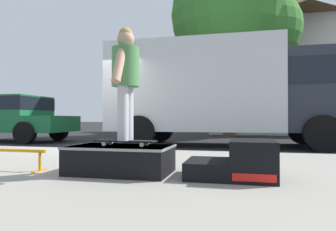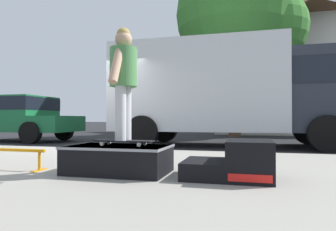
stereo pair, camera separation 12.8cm
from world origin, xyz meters
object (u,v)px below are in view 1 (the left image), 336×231
Objects in this scene: box_truck at (227,89)px; pickup_truck_green at (0,116)px; skateboard at (126,141)px; skate_box at (121,158)px; kicker_ramp at (238,162)px; skater_kid at (126,74)px; street_tree_main at (236,19)px.

box_truck is 1.21× the size of pickup_truck_green.
pickup_truck_green is at bearing 140.96° from skateboard.
kicker_ramp reaches higher than skate_box.
box_truck is at bearing 79.28° from skater_kid.
skater_kid is 11.22m from street_tree_main.
street_tree_main is at bearing 90.42° from kicker_ramp.
kicker_ramp is 1.27× the size of skateboard.
kicker_ramp is 1.39m from skateboard.
kicker_ramp is 5.78m from box_truck.
kicker_ramp is 11.56m from street_tree_main.
street_tree_main is (1.30, 10.41, 3.96)m from skater_kid.
box_truck is 0.85× the size of street_tree_main.
pickup_truck_green is 10.53m from street_tree_main.
skate_box is 1.27× the size of kicker_ramp.
box_truck reaches higher than skate_box.
kicker_ramp is (1.44, -0.00, -0.00)m from skate_box.
box_truck is at bearing -0.36° from pickup_truck_green.
skater_kid is 8.99m from pickup_truck_green.
skate_box is 5.88m from box_truck.
skater_kid reaches higher than skateboard.
box_truck reaches higher than kicker_ramp.
box_truck is (1.13, 5.60, 1.39)m from skate_box.
pickup_truck_green is (-8.04, 0.05, -0.81)m from box_truck.
skate_box is at bearing 171.73° from skateboard.
street_tree_main is (1.37, 10.40, 5.02)m from skate_box.
street_tree_main is at bearing 82.89° from skater_kid.
skateboard is 11.54m from street_tree_main.
box_truck is 8.08m from pickup_truck_green.
skateboard is 0.10× the size of street_tree_main.
skater_kid is 0.25× the size of pickup_truck_green.
kicker_ramp is at bearing 0.38° from skater_kid.
skater_kid is 0.21× the size of box_truck.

